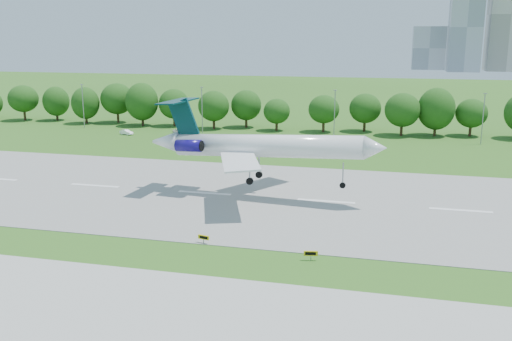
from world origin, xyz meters
name	(u,v)px	position (x,y,z in m)	size (l,w,h in m)	color
ground	(139,247)	(0.00, 0.00, 0.00)	(600.00, 600.00, 0.00)	#2D5817
runway	(205,193)	(0.00, 25.00, 0.04)	(400.00, 45.00, 0.08)	gray
taxiway	(56,314)	(0.00, -18.00, 0.04)	(400.00, 23.00, 0.08)	#ADADA8
tree_line	(283,107)	(0.00, 92.00, 6.19)	(288.40, 8.40, 10.40)	#382314
light_poles	(266,111)	(-2.50, 82.00, 6.34)	(175.90, 0.25, 12.19)	gray
skyline	(501,28)	(100.16, 390.61, 30.46)	(127.00, 52.00, 80.00)	#B2B2B7
airliner	(255,145)	(8.51, 25.19, 8.51)	(38.98, 28.25, 12.93)	white
taxi_sign_centre	(204,237)	(7.39, 2.94, 0.80)	(1.54, 0.54, 1.09)	gray
taxi_sign_right	(311,254)	(21.20, 0.66, 0.85)	(1.65, 0.50, 1.16)	gray
service_vehicle_a	(126,132)	(-38.39, 74.40, 0.65)	(1.37, 3.93, 1.29)	white
service_vehicle_b	(180,131)	(-25.47, 79.37, 0.65)	(1.54, 3.83, 1.30)	silver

